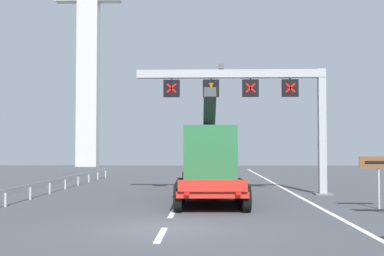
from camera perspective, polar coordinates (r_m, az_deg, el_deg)
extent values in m
plane|color=#424449|center=(16.13, -3.49, -11.31)|extent=(112.00, 112.00, 0.00)
cube|color=silver|center=(14.98, -3.54, -11.99)|extent=(0.20, 2.60, 0.01)
cube|color=silver|center=(19.75, -2.23, -9.62)|extent=(0.20, 2.60, 0.01)
cube|color=silver|center=(24.54, -1.44, -8.17)|extent=(0.20, 2.60, 0.01)
cube|color=silver|center=(29.35, -0.91, -7.20)|extent=(0.20, 2.60, 0.01)
cube|color=silver|center=(34.17, -0.53, -6.50)|extent=(0.20, 2.60, 0.01)
cube|color=silver|center=(38.99, -0.25, -5.97)|extent=(0.20, 2.60, 0.01)
cube|color=silver|center=(43.82, -0.03, -5.56)|extent=(0.20, 2.60, 0.01)
cube|color=silver|center=(48.65, 0.15, -5.23)|extent=(0.20, 2.60, 0.01)
cube|color=silver|center=(53.48, 0.29, -4.96)|extent=(0.20, 2.60, 0.01)
cube|color=silver|center=(58.31, 0.42, -4.73)|extent=(0.20, 2.60, 0.01)
cube|color=silver|center=(63.14, 0.52, -4.54)|extent=(0.20, 2.60, 0.01)
cube|color=silver|center=(67.98, 0.61, -4.38)|extent=(0.20, 2.60, 0.01)
cube|color=silver|center=(28.38, 11.48, -7.33)|extent=(0.20, 63.00, 0.01)
cube|color=#9EA0A5|center=(28.32, 14.49, -0.38)|extent=(0.40, 0.40, 6.85)
cube|color=slate|center=(28.42, 14.56, -7.22)|extent=(0.90, 0.90, 0.08)
cube|color=#9EA0A5|center=(27.94, 4.39, 6.12)|extent=(10.33, 0.44, 0.44)
cube|color=#4C4C51|center=(27.98, 3.32, 6.93)|extent=(0.28, 0.40, 0.28)
cube|color=black|center=(28.17, 11.03, 4.45)|extent=(0.90, 0.24, 0.95)
cube|color=#9EA0A5|center=(28.24, 11.02, 5.51)|extent=(0.08, 0.08, 0.16)
cube|color=red|center=(28.04, 11.07, 4.48)|extent=(0.55, 0.02, 0.55)
cube|color=red|center=(28.04, 11.07, 4.48)|extent=(0.55, 0.02, 0.55)
cube|color=black|center=(27.90, 6.62, 4.49)|extent=(0.90, 0.24, 0.95)
cube|color=#9EA0A5|center=(27.97, 6.62, 5.56)|extent=(0.08, 0.08, 0.16)
cube|color=red|center=(27.77, 6.64, 4.52)|extent=(0.55, 0.02, 0.55)
cube|color=red|center=(27.77, 6.64, 4.52)|extent=(0.55, 0.02, 0.55)
cube|color=black|center=(27.80, 2.16, 4.50)|extent=(0.90, 0.24, 0.95)
cube|color=#9EA0A5|center=(27.87, 2.15, 5.57)|extent=(0.08, 0.08, 0.16)
cone|color=orange|center=(27.69, 2.16, 4.73)|extent=(0.32, 0.32, 0.33)
cube|color=black|center=(27.87, -2.31, 4.48)|extent=(0.90, 0.24, 0.95)
cube|color=#9EA0A5|center=(27.94, -2.31, 5.55)|extent=(0.08, 0.08, 0.16)
cube|color=red|center=(27.74, -2.33, 4.52)|extent=(0.55, 0.02, 0.55)
cube|color=red|center=(27.74, -2.33, 4.52)|extent=(0.55, 0.02, 0.55)
cube|color=red|center=(24.54, 1.96, -6.48)|extent=(3.02, 10.46, 0.24)
cube|color=red|center=(19.25, 2.35, -6.54)|extent=(2.66, 0.14, 0.44)
cylinder|color=black|center=(20.08, -1.61, -7.94)|extent=(0.34, 1.11, 1.10)
cylinder|color=black|center=(20.16, 6.16, -7.90)|extent=(0.34, 1.11, 1.10)
cylinder|color=black|center=(21.12, -1.50, -7.65)|extent=(0.34, 1.11, 1.10)
cylinder|color=black|center=(21.20, 5.88, -7.62)|extent=(0.34, 1.11, 1.10)
cylinder|color=black|center=(22.17, -1.40, -7.40)|extent=(0.34, 1.11, 1.10)
cylinder|color=black|center=(22.24, 5.63, -7.37)|extent=(0.34, 1.11, 1.10)
cylinder|color=black|center=(23.21, -1.31, -7.16)|extent=(0.34, 1.11, 1.10)
cylinder|color=black|center=(23.28, 5.40, -7.14)|extent=(0.34, 1.11, 1.10)
cylinder|color=black|center=(24.26, -1.23, -6.95)|extent=(0.34, 1.11, 1.10)
cylinder|color=black|center=(24.33, 5.18, -6.93)|extent=(0.34, 1.11, 1.10)
cube|color=red|center=(31.57, 1.64, -3.04)|extent=(2.64, 3.25, 3.10)
cube|color=black|center=(31.57, 1.64, -1.78)|extent=(2.67, 3.27, 0.60)
cylinder|color=black|center=(32.51, -0.67, -5.75)|extent=(0.36, 1.11, 1.10)
cylinder|color=black|center=(32.56, 3.89, -5.74)|extent=(0.36, 1.11, 1.10)
cylinder|color=black|center=(30.52, -0.75, -5.98)|extent=(0.36, 1.11, 1.10)
cylinder|color=black|center=(30.57, 4.11, -5.97)|extent=(0.36, 1.11, 1.10)
cube|color=#236638|center=(24.87, 1.94, -3.03)|extent=(2.50, 5.77, 2.70)
cube|color=#2D2D33|center=(24.07, 1.98, 1.59)|extent=(0.62, 2.95, 2.29)
cube|color=red|center=(19.23, -0.59, -7.44)|extent=(0.20, 0.06, 0.12)
cube|color=red|center=(19.29, 5.29, -7.41)|extent=(0.20, 0.06, 0.12)
cylinder|color=#9EA0A5|center=(22.52, 20.35, -5.81)|extent=(0.10, 0.10, 2.18)
cube|color=brown|center=(22.42, 20.37, -3.67)|extent=(1.63, 0.06, 0.50)
cube|color=black|center=(22.39, 20.40, -3.67)|extent=(1.18, 0.01, 0.12)
cube|color=#999EA3|center=(30.39, -15.00, -5.83)|extent=(0.04, 30.37, 0.32)
cube|color=#999EA3|center=(23.24, -20.32, -7.64)|extent=(0.10, 0.10, 0.60)
cube|color=#999EA3|center=(26.07, -17.79, -7.07)|extent=(0.10, 0.10, 0.60)
cube|color=#999EA3|center=(28.95, -15.77, -6.60)|extent=(0.10, 0.10, 0.60)
cube|color=#999EA3|center=(31.85, -14.11, -6.21)|extent=(0.10, 0.10, 0.60)
cube|color=#999EA3|center=(34.77, -12.74, -5.88)|extent=(0.10, 0.10, 0.60)
cube|color=#999EA3|center=(37.72, -11.58, -5.60)|extent=(0.10, 0.10, 0.60)
cube|color=#999EA3|center=(40.67, -10.59, -5.36)|extent=(0.10, 0.10, 0.60)
cube|color=#999EA3|center=(43.64, -9.74, -5.15)|extent=(0.10, 0.10, 0.60)
cube|color=#B7B7B2|center=(71.62, -11.63, 10.87)|extent=(2.80, 2.00, 37.46)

